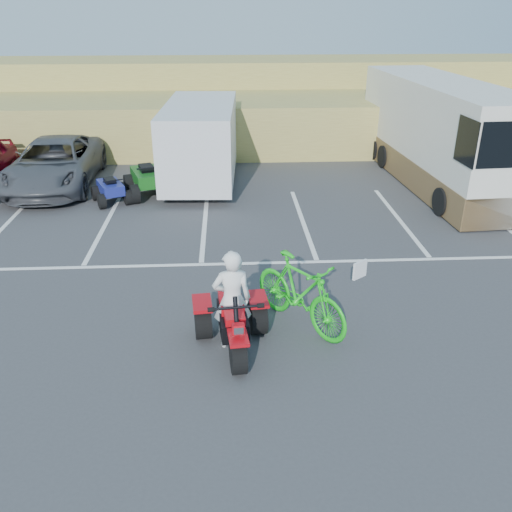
{
  "coord_description": "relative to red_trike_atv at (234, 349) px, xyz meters",
  "views": [
    {
      "loc": [
        0.66,
        -8.86,
        5.52
      ],
      "look_at": [
        1.18,
        0.68,
        1.0
      ],
      "focal_mm": 38.0,
      "sensor_mm": 36.0,
      "label": 1
    }
  ],
  "objects": [
    {
      "name": "grass_embankment",
      "position": [
        -0.7,
        16.48,
        1.42
      ],
      "size": [
        40.0,
        8.5,
        3.1
      ],
      "color": "#9C8C46",
      "rests_on": "ground"
    },
    {
      "name": "cargo_trailer",
      "position": [
        -0.9,
        9.85,
        1.37
      ],
      "size": [
        2.43,
        5.54,
        2.54
      ],
      "rotation": [
        0.0,
        0.0,
        -0.05
      ],
      "color": "silver",
      "rests_on": "ground"
    },
    {
      "name": "green_dirt_bike",
      "position": [
        1.23,
        0.73,
        0.69
      ],
      "size": [
        1.9,
        2.23,
        1.38
      ],
      "primitive_type": "imported",
      "rotation": [
        0.0,
        0.0,
        0.64
      ],
      "color": "#14BF19",
      "rests_on": "ground"
    },
    {
      "name": "ground",
      "position": [
        -0.7,
        1.0,
        0.0
      ],
      "size": [
        100.0,
        100.0,
        0.0
      ],
      "primitive_type": "plane",
      "color": "#3C3C3F",
      "rests_on": "ground"
    },
    {
      "name": "quad_atv_blue",
      "position": [
        -3.55,
        7.83,
        0.0
      ],
      "size": [
        1.4,
        1.56,
        0.84
      ],
      "primitive_type": null,
      "rotation": [
        0.0,
        0.0,
        0.42
      ],
      "color": "navy",
      "rests_on": "ground"
    },
    {
      "name": "parking_stripes",
      "position": [
        0.17,
        5.07,
        0.0
      ],
      "size": [
        28.0,
        5.16,
        0.01
      ],
      "color": "white",
      "rests_on": "ground"
    },
    {
      "name": "quad_atv_green",
      "position": [
        -2.52,
        8.39,
        0.0
      ],
      "size": [
        1.71,
        1.98,
        1.09
      ],
      "primitive_type": null,
      "rotation": [
        0.0,
        0.0,
        0.32
      ],
      "color": "#135416",
      "rests_on": "ground"
    },
    {
      "name": "rv_motorhome",
      "position": [
        6.83,
        9.41,
        1.39
      ],
      "size": [
        2.85,
        9.06,
        3.21
      ],
      "rotation": [
        0.0,
        0.0,
        0.07
      ],
      "color": "silver",
      "rests_on": "ground"
    },
    {
      "name": "rider",
      "position": [
        -0.02,
        0.15,
        0.91
      ],
      "size": [
        0.71,
        0.5,
        1.82
      ],
      "primitive_type": "imported",
      "rotation": [
        0.0,
        0.0,
        3.24
      ],
      "color": "white",
      "rests_on": "ground"
    },
    {
      "name": "grey_pickup",
      "position": [
        -5.62,
        9.56,
        0.75
      ],
      "size": [
        2.66,
        5.46,
        1.5
      ],
      "primitive_type": "imported",
      "rotation": [
        0.0,
        0.0,
        0.03
      ],
      "color": "#46484D",
      "rests_on": "ground"
    },
    {
      "name": "red_trike_atv",
      "position": [
        0.0,
        0.0,
        0.0
      ],
      "size": [
        1.5,
        1.89,
        1.15
      ],
      "primitive_type": null,
      "rotation": [
        0.0,
        0.0,
        0.1
      ],
      "color": "#AE0911",
      "rests_on": "ground"
    }
  ]
}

